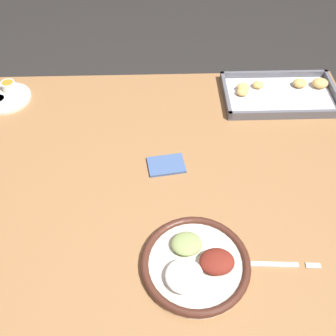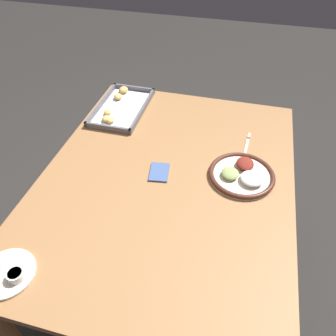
{
  "view_description": "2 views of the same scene",
  "coord_description": "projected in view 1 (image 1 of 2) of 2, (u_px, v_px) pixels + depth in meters",
  "views": [
    {
      "loc": [
        0.0,
        -0.73,
        1.56
      ],
      "look_at": [
        0.02,
        0.0,
        0.74
      ],
      "focal_mm": 42.0,
      "sensor_mm": 36.0,
      "label": 1
    },
    {
      "loc": [
        -0.89,
        -0.24,
        1.62
      ],
      "look_at": [
        0.02,
        0.0,
        0.74
      ],
      "focal_mm": 35.0,
      "sensor_mm": 36.0,
      "label": 2
    }
  ],
  "objects": [
    {
      "name": "napkin",
      "position": [
        166.0,
        165.0,
        1.14
      ],
      "size": [
        0.12,
        0.09,
        0.01
      ],
      "color": "#3F598C",
      "rests_on": "dining_table"
    },
    {
      "name": "baking_tray",
      "position": [
        280.0,
        93.0,
        1.36
      ],
      "size": [
        0.39,
        0.23,
        0.04
      ],
      "color": "#595960",
      "rests_on": "dining_table"
    },
    {
      "name": "fork",
      "position": [
        269.0,
        264.0,
        0.93
      ],
      "size": [
        0.22,
        0.03,
        0.0
      ],
      "rotation": [
        0.0,
        0.0,
        -0.06
      ],
      "color": "silver",
      "rests_on": "dining_table"
    },
    {
      "name": "ground_plane",
      "position": [
        162.0,
        285.0,
        1.65
      ],
      "size": [
        8.0,
        8.0,
        0.0
      ],
      "primitive_type": "plane",
      "color": "#282623"
    },
    {
      "name": "dinner_plate",
      "position": [
        195.0,
        264.0,
        0.92
      ],
      "size": [
        0.26,
        0.26,
        0.04
      ],
      "color": "beige",
      "rests_on": "dining_table"
    },
    {
      "name": "saucer_plate",
      "position": [
        5.0,
        97.0,
        1.34
      ],
      "size": [
        0.17,
        0.17,
        0.04
      ],
      "color": "beige",
      "rests_on": "dining_table"
    },
    {
      "name": "dining_table",
      "position": [
        160.0,
        194.0,
        1.19
      ],
      "size": [
        1.28,
        0.98,
        0.71
      ],
      "color": "olive",
      "rests_on": "ground_plane"
    }
  ]
}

